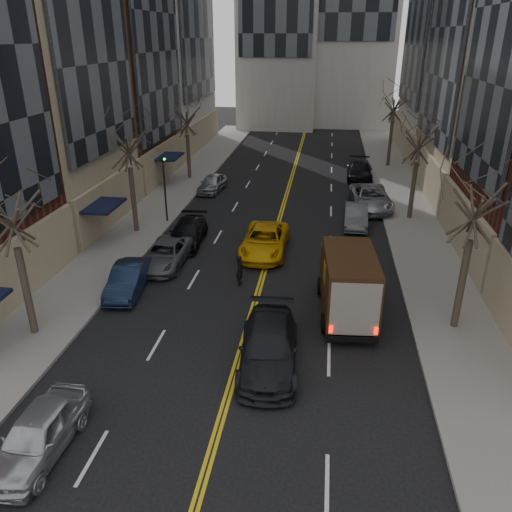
# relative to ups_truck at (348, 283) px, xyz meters

# --- Properties ---
(sidewalk_left) EXTENTS (4.00, 66.00, 0.15)m
(sidewalk_left) POSITION_rel_ups_truck_xyz_m (-13.20, 15.43, -1.49)
(sidewalk_left) COLOR slate
(sidewalk_left) RESTS_ON ground
(sidewalk_right) EXTENTS (4.00, 66.00, 0.15)m
(sidewalk_right) POSITION_rel_ups_truck_xyz_m (4.80, 15.43, -1.49)
(sidewalk_right) COLOR slate
(sidewalk_right) RESTS_ON ground
(tree_lf_near) EXTENTS (3.20, 3.20, 8.41)m
(tree_lf_near) POSITION_rel_ups_truck_xyz_m (-13.00, -3.57, 4.67)
(tree_lf_near) COLOR #382D23
(tree_lf_near) RESTS_ON sidewalk_left
(tree_lf_mid) EXTENTS (3.20, 3.20, 8.91)m
(tree_lf_mid) POSITION_rel_ups_truck_xyz_m (-13.00, 8.43, 5.03)
(tree_lf_mid) COLOR #382D23
(tree_lf_mid) RESTS_ON sidewalk_left
(tree_lf_far) EXTENTS (3.20, 3.20, 8.12)m
(tree_lf_far) POSITION_rel_ups_truck_xyz_m (-13.00, 21.43, 4.46)
(tree_lf_far) COLOR #382D23
(tree_lf_far) RESTS_ON sidewalk_left
(tree_rt_near) EXTENTS (3.20, 3.20, 8.71)m
(tree_rt_near) POSITION_rel_ups_truck_xyz_m (4.60, -0.57, 4.89)
(tree_rt_near) COLOR #382D23
(tree_rt_near) RESTS_ON sidewalk_right
(tree_rt_mid) EXTENTS (3.20, 3.20, 8.32)m
(tree_rt_mid) POSITION_rel_ups_truck_xyz_m (4.60, 13.43, 4.60)
(tree_rt_mid) COLOR #382D23
(tree_rt_mid) RESTS_ON sidewalk_right
(tree_rt_far) EXTENTS (3.20, 3.20, 9.11)m
(tree_rt_far) POSITION_rel_ups_truck_xyz_m (4.60, 28.43, 5.17)
(tree_rt_far) COLOR #382D23
(tree_rt_far) RESTS_ON sidewalk_right
(traffic_signal) EXTENTS (0.29, 0.26, 4.70)m
(traffic_signal) POSITION_rel_ups_truck_xyz_m (-11.59, 10.43, 1.25)
(traffic_signal) COLOR black
(traffic_signal) RESTS_ON sidewalk_left
(ups_truck) EXTENTS (2.65, 5.82, 3.11)m
(ups_truck) POSITION_rel_ups_truck_xyz_m (0.00, 0.00, 0.00)
(ups_truck) COLOR black
(ups_truck) RESTS_ON ground
(observer_sedan) EXTENTS (2.56, 5.53, 1.56)m
(observer_sedan) POSITION_rel_ups_truck_xyz_m (-3.00, -4.23, -0.78)
(observer_sedan) COLOR black
(observer_sedan) RESTS_ON ground
(taxi) EXTENTS (2.53, 5.39, 1.49)m
(taxi) POSITION_rel_ups_truck_xyz_m (-4.50, 6.41, -0.82)
(taxi) COLOR #DBA009
(taxi) RESTS_ON ground
(pedestrian) EXTENTS (0.45, 0.62, 1.58)m
(pedestrian) POSITION_rel_ups_truck_xyz_m (-5.22, 2.22, -0.78)
(pedestrian) COLOR black
(pedestrian) RESTS_ON ground
(parked_lf_a) EXTENTS (1.77, 4.19, 1.41)m
(parked_lf_a) POSITION_rel_ups_truck_xyz_m (-9.30, -9.59, -0.86)
(parked_lf_a) COLOR #B8B9C0
(parked_lf_a) RESTS_ON ground
(parked_lf_b) EXTENTS (1.85, 4.25, 1.36)m
(parked_lf_b) POSITION_rel_ups_truck_xyz_m (-10.50, 0.68, -0.89)
(parked_lf_b) COLOR #0F1A32
(parked_lf_b) RESTS_ON ground
(parked_lf_c) EXTENTS (2.23, 4.68, 1.29)m
(parked_lf_c) POSITION_rel_ups_truck_xyz_m (-9.64, 3.95, -0.92)
(parked_lf_c) COLOR #54555C
(parked_lf_c) RESTS_ON ground
(parked_lf_d) EXTENTS (2.12, 4.80, 1.37)m
(parked_lf_d) POSITION_rel_ups_truck_xyz_m (-9.30, 7.14, -0.88)
(parked_lf_d) COLOR black
(parked_lf_d) RESTS_ON ground
(parked_lf_e) EXTENTS (2.00, 4.14, 1.36)m
(parked_lf_e) POSITION_rel_ups_truck_xyz_m (-10.19, 18.03, -0.88)
(parked_lf_e) COLOR #919598
(parked_lf_e) RESTS_ON ground
(parked_rt_a) EXTENTS (1.60, 4.25, 1.39)m
(parked_rt_a) POSITION_rel_ups_truck_xyz_m (0.90, 11.66, -0.87)
(parked_rt_a) COLOR #4E5156
(parked_rt_a) RESTS_ON ground
(parked_rt_b) EXTENTS (3.12, 5.95, 1.60)m
(parked_rt_b) POSITION_rel_ups_truck_xyz_m (2.10, 15.48, -0.77)
(parked_rt_b) COLOR #999BA0
(parked_rt_b) RESTS_ON ground
(parked_rt_c) EXTENTS (2.29, 5.30, 1.52)m
(parked_rt_c) POSITION_rel_ups_truck_xyz_m (1.68, 23.59, -0.81)
(parked_rt_c) COLOR black
(parked_rt_c) RESTS_ON ground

